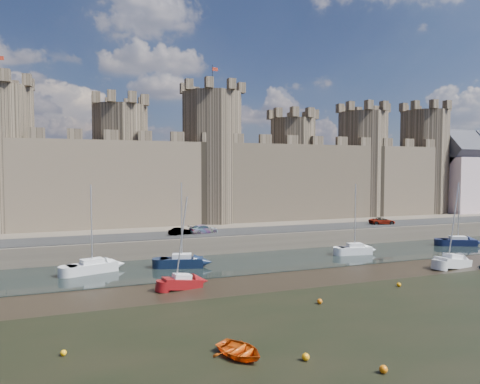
{
  "coord_description": "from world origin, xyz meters",
  "views": [
    {
      "loc": [
        -19.63,
        -26.28,
        11.86
      ],
      "look_at": [
        -2.16,
        22.0,
        9.17
      ],
      "focal_mm": 32.0,
      "sensor_mm": 36.0,
      "label": 1
    }
  ],
  "objects": [
    {
      "name": "dinghy_0",
      "position": [
        -10.68,
        -1.47,
        0.37
      ],
      "size": [
        3.8,
        4.31,
        0.74
      ],
      "primitive_type": "imported",
      "rotation": [
        1.57,
        0.0,
        0.43
      ],
      "color": "#C9470B",
      "rests_on": "ground"
    },
    {
      "name": "car_3",
      "position": [
        27.77,
        33.52,
        3.1
      ],
      "size": [
        4.65,
        2.82,
        1.21
      ],
      "primitive_type": "imported",
      "rotation": [
        0.0,
        0.0,
        1.37
      ],
      "color": "gray",
      "rests_on": "quay"
    },
    {
      "name": "water_channel",
      "position": [
        0.0,
        24.0,
        0.04
      ],
      "size": [
        160.0,
        12.0,
        0.08
      ],
      "primitive_type": "cube",
      "color": "black",
      "rests_on": "ground"
    },
    {
      "name": "sailboat_2",
      "position": [
        15.45,
        23.74,
        0.79
      ],
      "size": [
        4.76,
        2.45,
        9.8
      ],
      "rotation": [
        0.0,
        0.0,
        -0.16
      ],
      "color": "silver",
      "rests_on": "ground"
    },
    {
      "name": "sailboat_0",
      "position": [
        -19.09,
        24.93,
        0.79
      ],
      "size": [
        5.78,
        3.65,
        10.1
      ],
      "rotation": [
        0.0,
        0.0,
        0.31
      ],
      "color": "silver",
      "rests_on": "ground"
    },
    {
      "name": "quay",
      "position": [
        0.0,
        60.0,
        1.25
      ],
      "size": [
        160.0,
        60.0,
        2.5
      ],
      "primitive_type": "cube",
      "color": "#4C443A",
      "rests_on": "ground"
    },
    {
      "name": "car_2",
      "position": [
        -3.5,
        34.09,
        3.14
      ],
      "size": [
        4.73,
        2.77,
        1.29
      ],
      "primitive_type": "imported",
      "rotation": [
        0.0,
        0.0,
        1.8
      ],
      "color": "gray",
      "rests_on": "quay"
    },
    {
      "name": "buoy_0",
      "position": [
        -21.15,
        2.6,
        0.2
      ],
      "size": [
        0.39,
        0.39,
        0.39
      ],
      "primitive_type": "sphere",
      "color": "#FBA90B",
      "rests_on": "ground"
    },
    {
      "name": "car_1",
      "position": [
        -7.05,
        33.63,
        3.04
      ],
      "size": [
        3.46,
        1.93,
        1.08
      ],
      "primitive_type": "imported",
      "rotation": [
        0.0,
        0.0,
        1.83
      ],
      "color": "gray",
      "rests_on": "quay"
    },
    {
      "name": "buoy_2",
      "position": [
        -3.5,
        -6.28,
        0.24
      ],
      "size": [
        0.49,
        0.49,
        0.49
      ],
      "primitive_type": "sphere",
      "color": "orange",
      "rests_on": "ground"
    },
    {
      "name": "seaweed_patch",
      "position": [
        0.0,
        -6.0,
        0.01
      ],
      "size": [
        70.0,
        34.0,
        0.01
      ],
      "primitive_type": "cube",
      "color": "black",
      "rests_on": "ground"
    },
    {
      "name": "buoy_3",
      "position": [
        10.02,
        8.38,
        0.22
      ],
      "size": [
        0.44,
        0.44,
        0.44
      ],
      "primitive_type": "sphere",
      "color": "orange",
      "rests_on": "ground"
    },
    {
      "name": "buoy_1",
      "position": [
        -0.37,
        6.26,
        0.24
      ],
      "size": [
        0.47,
        0.47,
        0.47
      ],
      "primitive_type": "sphere",
      "color": "#D76109",
      "rests_on": "ground"
    },
    {
      "name": "road",
      "position": [
        0.0,
        34.0,
        2.55
      ],
      "size": [
        160.0,
        7.0,
        0.1
      ],
      "primitive_type": "cube",
      "color": "black",
      "rests_on": "quay"
    },
    {
      "name": "castle",
      "position": [
        -0.64,
        48.0,
        11.67
      ],
      "size": [
        108.5,
        11.0,
        29.0
      ],
      "color": "#42382B",
      "rests_on": "quay"
    },
    {
      "name": "buoy_4",
      "position": [
        -6.97,
        -3.28,
        0.24
      ],
      "size": [
        0.49,
        0.49,
        0.49
      ],
      "primitive_type": "sphere",
      "color": "orange",
      "rests_on": "ground"
    },
    {
      "name": "sailboat_3",
      "position": [
        34.75,
        24.22,
        0.72
      ],
      "size": [
        5.55,
        3.91,
        9.08
      ],
      "rotation": [
        0.0,
        0.0,
        -0.41
      ],
      "color": "black",
      "rests_on": "ground"
    },
    {
      "name": "sailboat_5",
      "position": [
        22.12,
        13.19,
        0.74
      ],
      "size": [
        5.03,
        2.57,
        10.37
      ],
      "rotation": [
        0.0,
        0.0,
        0.15
      ],
      "color": "silver",
      "rests_on": "ground"
    },
    {
      "name": "ground",
      "position": [
        0.0,
        0.0,
        0.0
      ],
      "size": [
        160.0,
        160.0,
        0.0
      ],
      "primitive_type": "plane",
      "color": "black",
      "rests_on": "ground"
    },
    {
      "name": "sailboat_1",
      "position": [
        -8.86,
        24.15,
        0.81
      ],
      "size": [
        5.44,
        3.22,
        10.23
      ],
      "rotation": [
        0.0,
        0.0,
        -0.26
      ],
      "color": "black",
      "rests_on": "ground"
    },
    {
      "name": "sailboat_4",
      "position": [
        -10.75,
        15.26,
        0.7
      ],
      "size": [
        4.16,
        2.21,
        9.23
      ],
      "rotation": [
        0.0,
        0.0,
        0.18
      ],
      "color": "maroon",
      "rests_on": "ground"
    }
  ]
}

